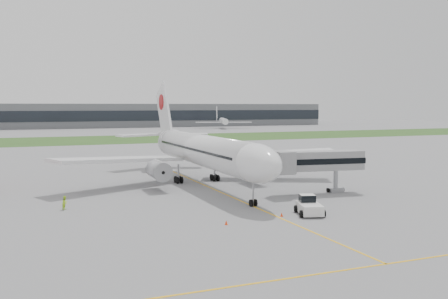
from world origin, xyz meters
name	(u,v)px	position (x,y,z in m)	size (l,w,h in m)	color
ground	(212,188)	(0.00, 0.00, 0.00)	(600.00, 600.00, 0.00)	gray
apron_markings	(224,194)	(0.00, -5.00, 0.00)	(70.00, 70.00, 0.04)	yellow
grass_strip	(100,140)	(0.00, 120.00, 0.01)	(600.00, 50.00, 0.02)	#26491B
terminal_building	(72,116)	(0.00, 229.87, 7.00)	(320.00, 22.30, 14.00)	slate
airliner	(201,149)	(0.00, 4.87, 5.66)	(48.13, 53.95, 17.88)	white
pushback_tug	(309,206)	(4.09, -21.62, 1.01)	(3.88, 4.80, 2.19)	silver
jet_bridge	(315,162)	(12.18, -10.10, 4.71)	(13.94, 4.62, 6.36)	gray
safety_cone_left	(226,223)	(-6.91, -22.86, 0.24)	(0.35, 0.35, 0.49)	#FF3B0D
safety_cone_right	(282,215)	(0.50, -21.57, 0.24)	(0.35, 0.35, 0.48)	#FF3B0D
ground_crew_near	(310,202)	(6.00, -18.76, 0.85)	(0.62, 0.41, 1.69)	#B9F228
ground_crew_far	(65,203)	(-22.29, -8.21, 0.86)	(0.83, 0.65, 1.71)	#C5FF2A
distant_aircraft_right	(223,128)	(78.81, 190.31, 0.00)	(31.70, 27.97, 12.12)	white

